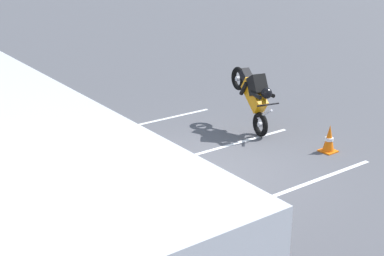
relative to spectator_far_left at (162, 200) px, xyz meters
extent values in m
plane|color=#4C4C51|center=(2.29, -2.50, -1.05)|extent=(80.00, 80.00, 0.00)
cube|color=red|center=(1.33, 1.72, 0.24)|extent=(9.38, 0.23, 0.28)
cylinder|color=#473823|center=(0.08, -0.01, -0.58)|extent=(0.14, 0.14, 0.78)
cylinder|color=#473823|center=(-0.08, 0.01, -0.58)|extent=(0.14, 0.14, 0.78)
cube|color=maroon|center=(0.00, 0.00, 0.13)|extent=(0.42, 0.34, 0.65)
cylinder|color=maroon|center=(0.24, -0.04, 0.15)|extent=(0.10, 0.10, 0.61)
sphere|color=tan|center=(0.24, -0.04, -0.16)|extent=(0.10, 0.10, 0.09)
cylinder|color=maroon|center=(-0.24, 0.04, 0.15)|extent=(0.10, 0.10, 0.61)
sphere|color=tan|center=(-0.24, 0.04, -0.16)|extent=(0.10, 0.10, 0.09)
sphere|color=tan|center=(0.00, 0.00, 0.59)|extent=(0.27, 0.27, 0.23)
cylinder|color=black|center=(1.26, 0.14, -0.57)|extent=(0.14, 0.14, 0.79)
cube|color=black|center=(1.25, 0.10, -1.00)|extent=(0.14, 0.27, 0.10)
cylinder|color=black|center=(1.10, 0.17, -0.57)|extent=(0.14, 0.14, 0.79)
cube|color=black|center=(1.09, 0.13, -1.00)|extent=(0.14, 0.27, 0.10)
cube|color=navy|center=(1.18, 0.15, 0.15)|extent=(0.42, 0.34, 0.66)
cylinder|color=navy|center=(1.41, 0.11, 0.17)|extent=(0.10, 0.10, 0.62)
sphere|color=tan|center=(1.41, 0.11, -0.14)|extent=(0.10, 0.10, 0.09)
cylinder|color=navy|center=(0.94, 0.19, 0.17)|extent=(0.10, 0.10, 0.62)
sphere|color=tan|center=(0.94, 0.19, -0.14)|extent=(0.10, 0.10, 0.09)
sphere|color=tan|center=(1.18, 0.15, 0.62)|extent=(0.28, 0.28, 0.24)
cylinder|color=black|center=(2.33, 0.06, -0.57)|extent=(0.13, 0.13, 0.79)
cube|color=black|center=(2.33, 0.02, -1.00)|extent=(0.11, 0.27, 0.10)
cylinder|color=black|center=(2.17, 0.05, -0.57)|extent=(0.13, 0.13, 0.79)
cube|color=black|center=(2.17, 0.01, -1.00)|extent=(0.11, 0.27, 0.10)
cube|color=silver|center=(2.25, 0.06, 0.15)|extent=(0.40, 0.30, 0.65)
cylinder|color=silver|center=(2.49, 0.07, 0.17)|extent=(0.09, 0.09, 0.62)
sphere|color=tan|center=(2.49, 0.07, -0.14)|extent=(0.09, 0.09, 0.09)
cylinder|color=silver|center=(2.01, 0.04, 0.17)|extent=(0.09, 0.09, 0.62)
sphere|color=tan|center=(2.01, 0.04, -0.14)|extent=(0.09, 0.09, 0.09)
sphere|color=tan|center=(2.25, 0.06, 0.62)|extent=(0.25, 0.25, 0.24)
cylinder|color=#473823|center=(3.55, 0.08, -0.58)|extent=(0.14, 0.14, 0.78)
cube|color=black|center=(3.56, 0.04, -1.00)|extent=(0.16, 0.28, 0.10)
cylinder|color=#473823|center=(3.39, 0.05, -0.58)|extent=(0.14, 0.14, 0.78)
cube|color=black|center=(3.40, 0.01, -1.00)|extent=(0.16, 0.28, 0.10)
cube|color=navy|center=(3.47, 0.06, 0.14)|extent=(0.43, 0.36, 0.65)
cylinder|color=navy|center=(3.71, 0.12, 0.15)|extent=(0.11, 0.11, 0.61)
sphere|color=tan|center=(3.71, 0.12, -0.16)|extent=(0.11, 0.11, 0.09)
cylinder|color=navy|center=(3.24, 0.01, 0.15)|extent=(0.11, 0.11, 0.61)
sphere|color=tan|center=(3.24, 0.01, -0.16)|extent=(0.11, 0.11, 0.09)
sphere|color=tan|center=(3.47, 0.06, 0.60)|extent=(0.28, 0.28, 0.23)
torus|color=black|center=(3.25, 1.03, -0.75)|extent=(0.61, 0.19, 0.60)
cylinder|color=silver|center=(3.25, 1.03, -0.75)|extent=(0.13, 0.11, 0.12)
torus|color=black|center=(1.81, 0.87, -0.75)|extent=(0.61, 0.19, 0.60)
cylinder|color=silver|center=(1.81, 0.87, -0.75)|extent=(0.13, 0.13, 0.12)
cylinder|color=silver|center=(3.20, 1.03, -0.40)|extent=(0.32, 0.09, 0.67)
cube|color=red|center=(2.60, 0.96, -0.42)|extent=(0.87, 0.37, 0.36)
cube|color=black|center=(2.13, 0.91, -0.37)|extent=(0.54, 0.28, 0.20)
cylinder|color=silver|center=(2.23, 1.06, -0.63)|extent=(0.46, 0.13, 0.08)
cylinder|color=black|center=(3.15, 1.02, -0.10)|extent=(0.10, 0.58, 0.04)
cylinder|color=silver|center=(-0.04, 0.79, -0.40)|extent=(0.32, 0.08, 0.67)
cylinder|color=black|center=(-0.09, 0.80, -0.10)|extent=(0.08, 0.58, 0.04)
torus|color=black|center=(3.05, -4.86, -0.75)|extent=(0.61, 0.26, 0.60)
cylinder|color=silver|center=(3.05, -4.86, -0.75)|extent=(0.14, 0.12, 0.12)
torus|color=black|center=(4.18, -5.13, 0.11)|extent=(0.85, 0.32, 0.84)
cylinder|color=silver|center=(4.18, -5.13, 0.11)|extent=(0.14, 0.14, 0.12)
cylinder|color=silver|center=(2.88, -4.83, -0.44)|extent=(0.62, 0.20, 0.42)
cube|color=orange|center=(3.37, -4.94, -0.10)|extent=(0.93, 0.48, 0.79)
cube|color=black|center=(3.71, -5.02, 0.23)|extent=(0.57, 0.34, 0.47)
cylinder|color=silver|center=(3.74, -5.17, -0.05)|extent=(0.42, 0.17, 0.33)
cylinder|color=black|center=(2.75, -4.79, -0.17)|extent=(0.17, 0.57, 0.04)
cube|color=black|center=(3.26, -4.91, 0.18)|extent=(0.59, 0.45, 0.56)
sphere|color=black|center=(2.83, -4.81, 0.08)|extent=(0.31, 0.31, 0.26)
cylinder|color=black|center=(3.07, -4.69, 0.01)|extent=(0.46, 0.19, 0.10)
cylinder|color=black|center=(3.62, -4.81, 0.02)|extent=(0.33, 0.17, 0.38)
cylinder|color=black|center=(2.99, -5.04, 0.01)|extent=(0.46, 0.19, 0.10)
cylinder|color=black|center=(3.54, -5.16, 0.02)|extent=(0.33, 0.17, 0.38)
cube|color=orange|center=(1.41, -5.40, -1.04)|extent=(0.34, 0.34, 0.03)
cone|color=orange|center=(1.41, -5.40, -0.72)|extent=(0.26, 0.26, 0.60)
cylinder|color=white|center=(1.41, -5.40, -0.75)|extent=(0.19, 0.19, 0.07)
cube|color=white|center=(0.57, -3.35, -1.05)|extent=(0.18, 4.58, 0.01)
cube|color=white|center=(3.04, -3.35, -1.05)|extent=(0.18, 4.68, 0.01)
cube|color=white|center=(5.51, -3.35, -1.05)|extent=(0.16, 3.65, 0.01)
camera|label=1|loc=(-5.59, 3.68, 3.46)|focal=49.71mm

